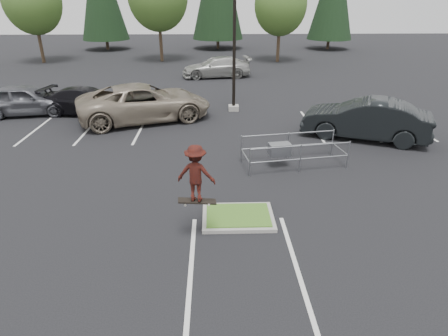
{
  "coord_description": "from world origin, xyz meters",
  "views": [
    {
      "loc": [
        -0.74,
        -9.86,
        6.33
      ],
      "look_at": [
        -0.39,
        1.5,
        1.05
      ],
      "focal_mm": 30.0,
      "sensor_mm": 36.0,
      "label": 1
    }
  ],
  "objects_px": {
    "car_l_tan": "(143,103)",
    "car_far_silver": "(217,67)",
    "decid_a": "(32,3)",
    "car_l_black": "(87,101)",
    "car_l_grey": "(25,100)",
    "skateboarder": "(196,174)",
    "car_r_charc": "(365,119)",
    "decid_c": "(280,7)",
    "light_pole": "(234,30)",
    "cart_corral": "(283,149)"
  },
  "relations": [
    {
      "from": "car_l_tan",
      "to": "car_far_silver",
      "type": "bearing_deg",
      "value": -38.47
    },
    {
      "from": "decid_a",
      "to": "car_l_black",
      "type": "distance_m",
      "value": 21.61
    },
    {
      "from": "decid_a",
      "to": "car_l_grey",
      "type": "relative_size",
      "value": 1.74
    },
    {
      "from": "skateboarder",
      "to": "car_r_charc",
      "type": "distance_m",
      "value": 11.19
    },
    {
      "from": "decid_c",
      "to": "car_l_black",
      "type": "distance_m",
      "value": 23.5
    },
    {
      "from": "decid_c",
      "to": "car_l_black",
      "type": "height_order",
      "value": "decid_c"
    },
    {
      "from": "decid_a",
      "to": "car_l_grey",
      "type": "height_order",
      "value": "decid_a"
    },
    {
      "from": "decid_a",
      "to": "decid_c",
      "type": "bearing_deg",
      "value": -0.48
    },
    {
      "from": "decid_a",
      "to": "skateboarder",
      "type": "bearing_deg",
      "value": -61.56
    },
    {
      "from": "car_l_tan",
      "to": "decid_a",
      "type": "bearing_deg",
      "value": 15.11
    },
    {
      "from": "light_pole",
      "to": "car_l_black",
      "type": "bearing_deg",
      "value": -176.63
    },
    {
      "from": "decid_c",
      "to": "light_pole",
      "type": "bearing_deg",
      "value": -107.11
    },
    {
      "from": "car_l_grey",
      "to": "car_far_silver",
      "type": "distance_m",
      "value": 15.3
    },
    {
      "from": "decid_a",
      "to": "light_pole",
      "type": "bearing_deg",
      "value": -44.25
    },
    {
      "from": "decid_a",
      "to": "car_r_charc",
      "type": "relative_size",
      "value": 1.54
    },
    {
      "from": "decid_c",
      "to": "cart_corral",
      "type": "distance_m",
      "value": 26.59
    },
    {
      "from": "car_l_tan",
      "to": "car_r_charc",
      "type": "height_order",
      "value": "car_l_tan"
    },
    {
      "from": "skateboarder",
      "to": "car_l_black",
      "type": "height_order",
      "value": "skateboarder"
    },
    {
      "from": "car_r_charc",
      "to": "car_far_silver",
      "type": "bearing_deg",
      "value": -132.49
    },
    {
      "from": "cart_corral",
      "to": "car_r_charc",
      "type": "xyz_separation_m",
      "value": [
        4.46,
        3.12,
        0.23
      ]
    },
    {
      "from": "decid_c",
      "to": "skateboarder",
      "type": "relative_size",
      "value": 4.88
    },
    {
      "from": "car_l_black",
      "to": "car_far_silver",
      "type": "distance_m",
      "value": 12.98
    },
    {
      "from": "decid_c",
      "to": "skateboarder",
      "type": "distance_m",
      "value": 31.82
    },
    {
      "from": "light_pole",
      "to": "cart_corral",
      "type": "relative_size",
      "value": 2.38
    },
    {
      "from": "cart_corral",
      "to": "skateboarder",
      "type": "bearing_deg",
      "value": -132.48
    },
    {
      "from": "car_l_tan",
      "to": "light_pole",
      "type": "bearing_deg",
      "value": -89.19
    },
    {
      "from": "car_l_grey",
      "to": "car_r_charc",
      "type": "distance_m",
      "value": 18.54
    },
    {
      "from": "car_r_charc",
      "to": "cart_corral",
      "type": "bearing_deg",
      "value": -32.18
    },
    {
      "from": "car_l_black",
      "to": "decid_a",
      "type": "bearing_deg",
      "value": 38.75
    },
    {
      "from": "light_pole",
      "to": "car_far_silver",
      "type": "relative_size",
      "value": 1.78
    },
    {
      "from": "light_pole",
      "to": "car_l_tan",
      "type": "bearing_deg",
      "value": -160.13
    },
    {
      "from": "light_pole",
      "to": "car_far_silver",
      "type": "height_order",
      "value": "light_pole"
    },
    {
      "from": "car_l_grey",
      "to": "decid_a",
      "type": "bearing_deg",
      "value": 9.99
    },
    {
      "from": "decid_c",
      "to": "car_r_charc",
      "type": "relative_size",
      "value": 1.45
    },
    {
      "from": "light_pole",
      "to": "skateboarder",
      "type": "xyz_separation_m",
      "value": [
        -1.7,
        -13.0,
        -2.5
      ]
    },
    {
      "from": "decid_c",
      "to": "car_l_tan",
      "type": "distance_m",
      "value": 22.7
    },
    {
      "from": "car_l_black",
      "to": "car_l_grey",
      "type": "relative_size",
      "value": 1.03
    },
    {
      "from": "car_l_black",
      "to": "car_r_charc",
      "type": "bearing_deg",
      "value": -96.71
    },
    {
      "from": "cart_corral",
      "to": "car_l_tan",
      "type": "distance_m",
      "value": 9.08
    },
    {
      "from": "skateboarder",
      "to": "car_l_grey",
      "type": "distance_m",
      "value": 16.24
    },
    {
      "from": "decid_c",
      "to": "car_far_silver",
      "type": "bearing_deg",
      "value": -129.07
    },
    {
      "from": "decid_c",
      "to": "cart_corral",
      "type": "relative_size",
      "value": 1.97
    },
    {
      "from": "light_pole",
      "to": "car_l_grey",
      "type": "relative_size",
      "value": 1.98
    },
    {
      "from": "car_l_black",
      "to": "car_r_charc",
      "type": "relative_size",
      "value": 0.9
    },
    {
      "from": "car_l_grey",
      "to": "car_r_charc",
      "type": "height_order",
      "value": "car_r_charc"
    },
    {
      "from": "light_pole",
      "to": "car_l_black",
      "type": "height_order",
      "value": "light_pole"
    },
    {
      "from": "cart_corral",
      "to": "car_far_silver",
      "type": "relative_size",
      "value": 0.75
    },
    {
      "from": "car_l_grey",
      "to": "car_far_silver",
      "type": "xyz_separation_m",
      "value": [
        11.13,
        10.5,
        -0.05
      ]
    },
    {
      "from": "car_l_tan",
      "to": "car_far_silver",
      "type": "distance_m",
      "value": 12.53
    },
    {
      "from": "cart_corral",
      "to": "decid_c",
      "type": "bearing_deg",
      "value": 72.23
    }
  ]
}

